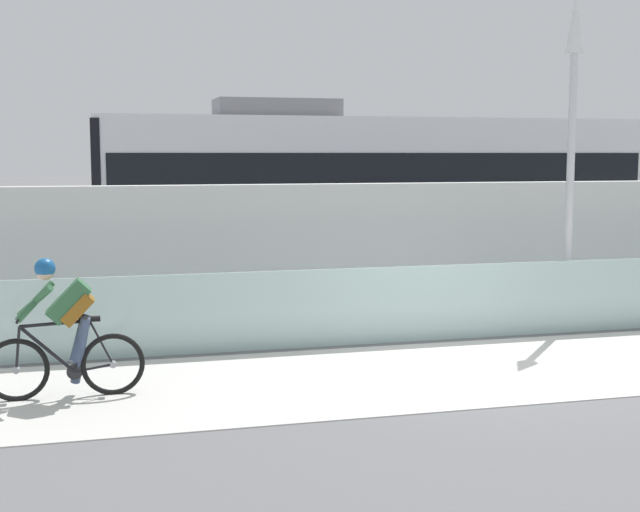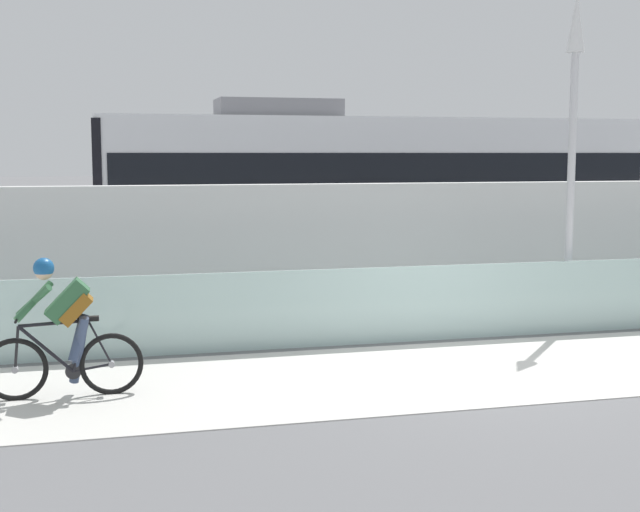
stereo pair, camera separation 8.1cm
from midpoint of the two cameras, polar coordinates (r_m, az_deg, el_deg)
The scene contains 9 objects.
ground_plane at distance 11.46m, azimuth 10.66°, elevation -7.34°, with size 200.00×200.00×0.00m, color slate.
bike_path_deck at distance 11.45m, azimuth 10.66°, elevation -7.31°, with size 32.00×3.20×0.01m, color silver.
glass_parapet at distance 13.00m, azimuth 7.27°, elevation -3.08°, with size 32.00×0.05×1.12m, color silver.
concrete_barrier_wall at distance 14.59m, azimuth 4.70°, elevation 0.31°, with size 32.00×0.36×2.27m, color silver.
tram_rail_near at distance 17.09m, azimuth 1.95°, elevation -2.56°, with size 32.00×0.08×0.01m, color #595654.
tram_rail_far at distance 18.46m, azimuth 0.69°, elevation -1.87°, with size 32.00×0.08×0.01m, color #595654.
tram at distance 17.80m, azimuth 3.64°, elevation 3.92°, with size 11.06×2.54×3.81m.
cyclist_on_bike at distance 10.25m, azimuth -16.21°, elevation -4.67°, with size 1.77×0.58×1.61m.
lamp_post_antenna at distance 14.18m, azimuth 16.37°, elevation 8.60°, with size 0.28×0.28×5.20m.
Camera 2 is at (-4.71, -10.06, 2.76)m, focal length 48.95 mm.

